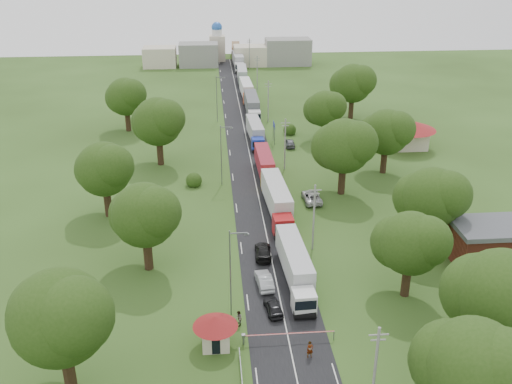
{
  "coord_description": "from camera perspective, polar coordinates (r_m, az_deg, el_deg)",
  "views": [
    {
      "loc": [
        -7.0,
        -70.05,
        36.5
      ],
      "look_at": [
        -0.79,
        4.91,
        3.0
      ],
      "focal_mm": 40.0,
      "sensor_mm": 36.0,
      "label": 1
    }
  ],
  "objects": [
    {
      "name": "church",
      "position": [
        190.63,
        -3.9,
        14.56
      ],
      "size": [
        5.0,
        5.0,
        12.3
      ],
      "color": "beige",
      "rests_on": "ground"
    },
    {
      "name": "truck_5",
      "position": [
        143.59,
        -0.96,
        10.16
      ],
      "size": [
        2.8,
        14.56,
        4.03
      ],
      "color": "#A73D19",
      "rests_on": "ground"
    },
    {
      "name": "tree_6",
      "position": [
        111.55,
        6.88,
        8.29
      ],
      "size": [
        8.0,
        8.0,
        10.1
      ],
      "color": "#382616",
      "rests_on": "ground"
    },
    {
      "name": "tree_2",
      "position": [
        63.71,
        15.17,
        -4.91
      ],
      "size": [
        8.0,
        8.0,
        10.1
      ],
      "color": "#382616",
      "rests_on": "ground"
    },
    {
      "name": "truck_6",
      "position": [
        160.1,
        -1.39,
        11.6
      ],
      "size": [
        2.77,
        14.51,
        4.02
      ],
      "color": "#20572F",
      "rests_on": "ground"
    },
    {
      "name": "tree_13",
      "position": [
        120.08,
        -12.91,
        9.3
      ],
      "size": [
        8.8,
        8.8,
        11.07
      ],
      "color": "#382616",
      "rests_on": "ground"
    },
    {
      "name": "tree_10",
      "position": [
        67.42,
        -11.09,
        -2.21
      ],
      "size": [
        8.8,
        8.8,
        11.07
      ],
      "color": "#382616",
      "rests_on": "ground"
    },
    {
      "name": "car_lane_front",
      "position": [
        61.85,
        1.75,
        -11.41
      ],
      "size": [
        2.05,
        4.06,
        1.33
      ],
      "primitive_type": "imported",
      "rotation": [
        0.0,
        0.0,
        3.27
      ],
      "color": "black",
      "rests_on": "ground"
    },
    {
      "name": "tree_5",
      "position": [
        97.35,
        12.89,
        5.89
      ],
      "size": [
        8.8,
        8.8,
        11.07
      ],
      "color": "#382616",
      "rests_on": "ground"
    },
    {
      "name": "lamp_1",
      "position": [
        90.52,
        -3.41,
        3.97
      ],
      "size": [
        2.03,
        0.22,
        10.0
      ],
      "color": "slate",
      "rests_on": "ground"
    },
    {
      "name": "tree_11",
      "position": [
        82.08,
        -14.96,
        2.27
      ],
      "size": [
        8.8,
        8.8,
        11.07
      ],
      "color": "#382616",
      "rests_on": "ground"
    },
    {
      "name": "truck_0",
      "position": [
        66.09,
        3.96,
        -7.39
      ],
      "size": [
        3.04,
        14.55,
        4.02
      ],
      "color": "silver",
      "rests_on": "ground"
    },
    {
      "name": "house_cream",
      "position": [
        111.62,
        14.94,
        6.07
      ],
      "size": [
        10.08,
        10.08,
        5.8
      ],
      "color": "beige",
      "rests_on": "ground"
    },
    {
      "name": "boom_barrier",
      "position": [
        57.7,
        1.95,
        -14.11
      ],
      "size": [
        9.22,
        0.35,
        1.18
      ],
      "color": "slate",
      "rests_on": "ground"
    },
    {
      "name": "pole_2",
      "position": [
        97.25,
        2.92,
        4.88
      ],
      "size": [
        1.6,
        0.24,
        9.0
      ],
      "color": "gray",
      "rests_on": "ground"
    },
    {
      "name": "house_brick",
      "position": [
        74.86,
        22.12,
        -4.81
      ],
      "size": [
        8.6,
        6.6,
        5.2
      ],
      "color": "maroon",
      "rests_on": "ground"
    },
    {
      "name": "tree_3",
      "position": [
        73.86,
        17.14,
        -0.47
      ],
      "size": [
        8.8,
        8.8,
        11.07
      ],
      "color": "#382616",
      "rests_on": "ground"
    },
    {
      "name": "info_sign",
      "position": [
        110.93,
        1.81,
        6.42
      ],
      "size": [
        0.12,
        3.1,
        4.1
      ],
      "color": "slate",
      "rests_on": "ground"
    },
    {
      "name": "car_lane_rear",
      "position": [
        71.63,
        0.71,
        -5.96
      ],
      "size": [
        2.23,
        5.01,
        1.43
      ],
      "primitive_type": "imported",
      "rotation": [
        0.0,
        0.0,
        3.09
      ],
      "color": "black",
      "rests_on": "ground"
    },
    {
      "name": "car_lane_mid",
      "position": [
        65.91,
        0.84,
        -8.84
      ],
      "size": [
        2.01,
        4.68,
        1.5
      ],
      "primitive_type": "imported",
      "rotation": [
        0.0,
        0.0,
        3.24
      ],
      "color": "#A8ACB1",
      "rests_on": "ground"
    },
    {
      "name": "pole_1",
      "position": [
        71.72,
        5.81,
        -2.46
      ],
      "size": [
        1.6,
        0.24,
        9.0
      ],
      "color": "gray",
      "rests_on": "ground"
    },
    {
      "name": "truck_8",
      "position": [
        195.44,
        -2.03,
        13.92
      ],
      "size": [
        3.24,
        15.68,
        4.34
      ],
      "color": "#8B5B1B",
      "rests_on": "ground"
    },
    {
      "name": "pedestrian_booth",
      "position": [
        59.87,
        -1.74,
        -12.55
      ],
      "size": [
        0.71,
        0.88,
        1.69
      ],
      "primitive_type": "imported",
      "rotation": [
        0.0,
        0.0,
        -1.48
      ],
      "color": "gray",
      "rests_on": "ground"
    },
    {
      "name": "pole_3",
      "position": [
        123.86,
        1.23,
        9.12
      ],
      "size": [
        1.6,
        0.24,
        9.0
      ],
      "color": "gray",
      "rests_on": "ground"
    },
    {
      "name": "tree_1",
      "position": [
        55.34,
        23.28,
        -9.38
      ],
      "size": [
        9.6,
        9.6,
        12.05
      ],
      "color": "#382616",
      "rests_on": "ground"
    },
    {
      "name": "pedestrian_near",
      "position": [
        56.2,
        5.42,
        -15.44
      ],
      "size": [
        0.69,
        0.5,
        1.77
      ],
      "primitive_type": "imported",
      "rotation": [
        0.0,
        0.0,
        0.12
      ],
      "color": "gray",
      "rests_on": "ground"
    },
    {
      "name": "truck_1",
      "position": [
        81.47,
        2.13,
        -0.83
      ],
      "size": [
        3.33,
        15.66,
        4.33
      ],
      "color": "#A61315",
      "rests_on": "ground"
    },
    {
      "name": "distant_town",
      "position": [
        183.21,
        -2.32,
        13.61
      ],
      "size": [
        52.0,
        8.0,
        8.0
      ],
      "color": "gray",
      "rests_on": "ground"
    },
    {
      "name": "pole_4",
      "position": [
        150.97,
        0.12,
        11.84
      ],
      "size": [
        1.6,
        0.24,
        9.0
      ],
      "color": "gray",
      "rests_on": "ground"
    },
    {
      "name": "tree_12",
      "position": [
        99.84,
        -9.79,
        6.98
      ],
      "size": [
        9.6,
        9.6,
        12.05
      ],
      "color": "#382616",
      "rests_on": "ground"
    },
    {
      "name": "road",
      "position": [
        97.42,
        -0.27,
        2.0
      ],
      "size": [
        8.0,
        200.0,
        0.04
      ],
      "primitive_type": "cube",
      "color": "black",
      "rests_on": "ground"
    },
    {
      "name": "car_verge_far",
      "position": [
        109.58,
        3.41,
        4.92
      ],
      "size": [
        1.85,
        4.41,
        1.49
      ],
      "primitive_type": "imported",
      "rotation": [
        0.0,
        0.0,
        3.12
      ],
      "color": "#54575B",
      "rests_on": "ground"
    },
    {
      "name": "pole_0",
      "position": [
        48.96,
        11.8,
        -17.14
      ],
      "size": [
        1.6,
        0.24,
        9.0
      ],
      "color": "gray",
      "rests_on": "ground"
    },
    {
      "name": "car_verge_near",
      "position": [
        86.56,
        5.6,
        -0.5
      ],
      "size": [
        2.64,
        5.49,
        1.51
      ],
      "primitive_type": "imported",
      "rotation": [
        0.0,
        0.0,
        3.17
      ],
      "color": "#BBBBBB",
      "rests_on": "ground"
    },
    {
      "name": "lamp_0",
      "position": [
        58.87,
        -2.44,
        -7.73
      ],
      "size": [
        2.03,
        0.22,
        10.0
      ],
      "color": "slate",
      "rests_on": "ground"
    },
    {
      "name": "truck_2",
      "position": [
        95.02,
        0.89,
        2.72
      ],
      "size": [
        2.5,
        13.66,
        3.79
      ],
      "color": "yellow",
      "rests_on": "ground"
    },
    {
      "name": "tree_4",
      "position": [
        87.49,
        8.77,
        4.61
      ],
      "size": [
        9.6,
        9.6,
        12.05
      ],
      "color": "#382616",
      "rests_on": "ground"
    },
    {
      "name": "lamp_2",
      "position": [
        123.98,
        -3.88,
        9.5
      ],
      "size": [
        2.03,
        0.22,
        10.0
      ],
      "color": "slate",
      "rests_on": "ground"
    },
    {
      "name": "truck_7",
      "position": [
        178.81,
        -1.8,
        12.97
      ],
      "size": [
        3.06,
        15.75,
        4.36
      ],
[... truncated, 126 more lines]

